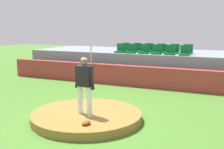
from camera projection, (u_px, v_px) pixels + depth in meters
The scene contains 20 objects.
ground_plane at pixel (87, 120), 8.61m from camera, with size 60.00×60.00×0.00m, color #497C2A.
pitchers_mound at pixel (87, 116), 8.59m from camera, with size 3.44×3.44×0.26m, color olive.
pitcher at pixel (84, 81), 8.23m from camera, with size 0.72×0.31×1.78m.
baseball at pixel (90, 117), 8.03m from camera, with size 0.07×0.07×0.07m, color white.
fielding_glove at pixel (86, 123), 7.45m from camera, with size 0.30×0.20×0.11m, color brown.
brick_barrier at pixel (142, 77), 13.37m from camera, with size 15.58×0.40×1.00m, color #A63835.
fence_post_left at pixel (91, 54), 14.37m from camera, with size 0.06×0.06×0.96m, color silver.
bleacher_platform at pixel (159, 64), 16.02m from camera, with size 14.87×4.43×1.50m, color gray.
stadium_chair_0 at pixel (120, 50), 15.07m from camera, with size 0.48×0.44×0.50m.
stadium_chair_1 at pixel (131, 50), 14.78m from camera, with size 0.48×0.44×0.50m.
stadium_chair_2 at pixel (144, 51), 14.51m from camera, with size 0.48×0.44×0.50m.
stadium_chair_3 at pixel (157, 51), 14.23m from camera, with size 0.48×0.44×0.50m.
stadium_chair_4 at pixel (170, 52), 13.91m from camera, with size 0.48×0.44×0.50m.
stadium_chair_5 at pixel (185, 52), 13.60m from camera, with size 0.48×0.44×0.50m.
stadium_chair_6 at pixel (125, 49), 15.87m from camera, with size 0.48×0.44×0.50m.
stadium_chair_7 at pixel (137, 49), 15.59m from camera, with size 0.48×0.44×0.50m.
stadium_chair_8 at pixel (149, 49), 15.32m from camera, with size 0.48×0.44×0.50m.
stadium_chair_9 at pixel (161, 50), 14.99m from camera, with size 0.48×0.44×0.50m.
stadium_chair_10 at pixel (174, 50), 14.70m from camera, with size 0.48×0.44×0.50m.
stadium_chair_11 at pixel (188, 51), 14.44m from camera, with size 0.48×0.44×0.50m.
Camera 1 is at (4.17, -7.16, 2.87)m, focal length 44.02 mm.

